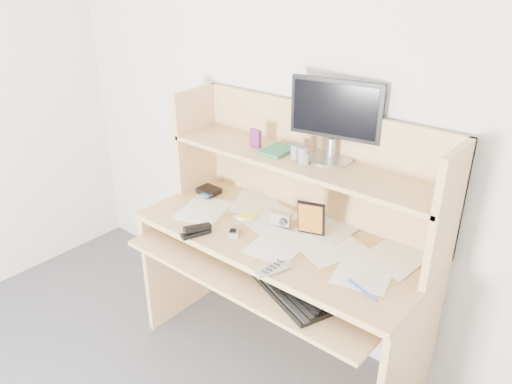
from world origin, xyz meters
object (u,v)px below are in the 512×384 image
Objects in this scene: game_case at (311,218)px; monitor at (335,118)px; desk at (290,238)px; keyboard at (286,286)px; tv_remote at (273,269)px.

game_case is 0.46m from monitor.
monitor is (0.11, 0.16, 0.58)m from desk.
game_case reaches higher than keyboard.
keyboard is 1.21× the size of monitor.
tv_remote is at bearing -64.70° from desk.
monitor reaches higher than game_case.
monitor is at bearing 114.42° from tv_remote.
desk is at bearing 159.74° from game_case.
keyboard is 0.12m from tv_remote.
game_case is at bearing -95.90° from monitor.
game_case reaches higher than tv_remote.
game_case is at bearing 115.29° from tv_remote.
keyboard is (0.19, -0.29, -0.03)m from desk.
tv_remote is 0.93× the size of game_case.
keyboard is 3.12× the size of tv_remote.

